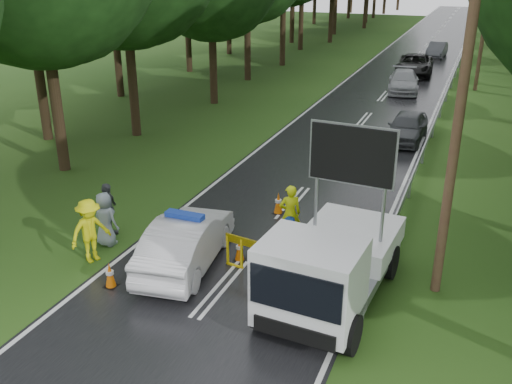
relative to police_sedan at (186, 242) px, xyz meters
The scene contains 22 objects.
ground 1.74m from the police_sedan, 28.25° to the right, with size 160.00×160.00×0.00m, color #1E4112.
road 29.30m from the police_sedan, 87.28° to the left, with size 7.00×140.00×0.02m, color black.
guardrail 29.37m from the police_sedan, 80.02° to the left, with size 0.12×60.06×0.70m.
utility_pole_near 7.98m from the police_sedan, 10.78° to the left, with size 1.40×0.24×10.00m.
utility_pole_mid 28.37m from the police_sedan, 76.41° to the left, with size 1.40×0.24×10.00m.
police_sedan is the anchor object (origin of this frame).
work_truck 4.21m from the police_sedan, ahead, with size 2.73×5.47×4.24m.
barrier 2.20m from the police_sedan, ahead, with size 2.37×0.44×0.99m.
officer 3.30m from the police_sedan, 48.49° to the left, with size 0.66×0.43×1.81m, color #C9E00C.
civilian 2.87m from the police_sedan, 14.78° to the left, with size 0.79×0.62×1.62m, color #1948A3.
bystander_left 2.72m from the police_sedan, 164.07° to the right, with size 1.21×0.70×1.87m, color #CFD10B.
bystander_mid 3.18m from the police_sedan, 166.28° to the left, with size 1.01×0.42×1.73m, color #44464C.
bystander_right 2.83m from the police_sedan, behind, with size 0.81×0.53×1.67m, color gray.
queue_car_first 14.79m from the police_sedan, 74.36° to the left, with size 1.60×3.98×1.36m, color #3F4247.
queue_car_second 25.19m from the police_sedan, 84.84° to the left, with size 1.85×4.56×1.32m, color #97999F.
queue_car_third 31.17m from the police_sedan, 85.98° to the left, with size 2.48×5.38×1.49m, color black.
queue_car_fourth 40.24m from the police_sedan, 85.82° to the left, with size 1.36×3.90×1.28m, color #47494F.
cone_near_left 2.22m from the police_sedan, 127.01° to the right, with size 0.33×0.33×0.70m.
cone_center 1.54m from the police_sedan, 32.86° to the left, with size 0.33×0.33×0.70m.
cone_far 4.43m from the police_sedan, 74.40° to the left, with size 0.36×0.36×0.76m.
cone_left_mid 1.29m from the police_sedan, 168.39° to the right, with size 0.30×0.30×0.64m.
cone_right 5.65m from the police_sedan, 41.74° to the left, with size 0.35×0.35×0.74m.
Camera 1 is at (5.59, -11.54, 7.98)m, focal length 40.00 mm.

